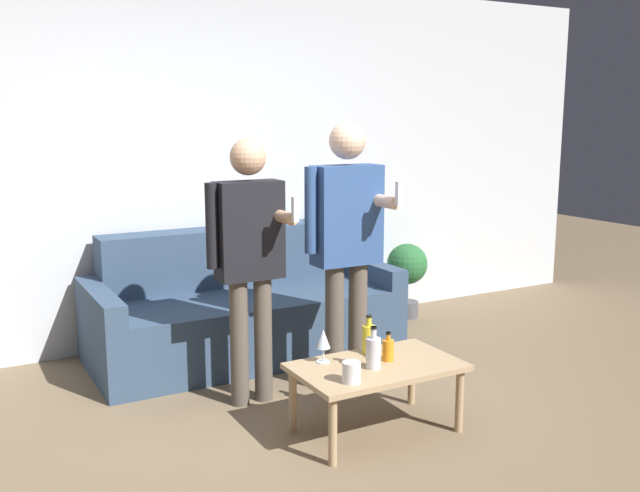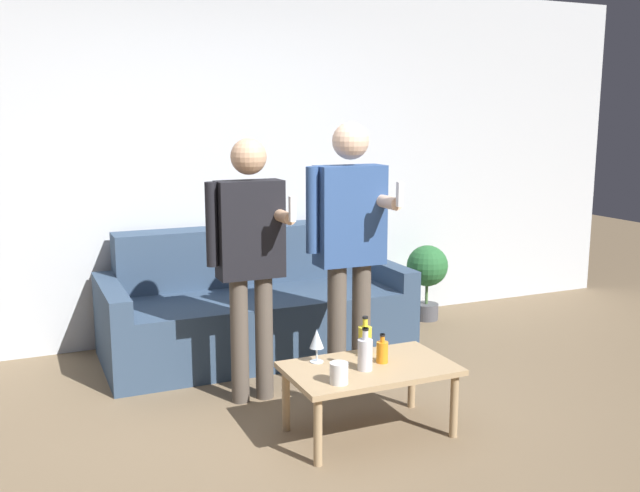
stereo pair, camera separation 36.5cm
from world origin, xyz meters
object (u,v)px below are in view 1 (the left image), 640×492
(coffee_table, at_px, (377,372))
(person_standing_right, at_px, (346,235))
(bottle_orange, at_px, (373,352))
(person_standing_left, at_px, (249,250))
(couch, at_px, (242,310))

(coffee_table, relative_size, person_standing_right, 0.54)
(bottle_orange, distance_m, person_standing_left, 0.95)
(person_standing_right, bearing_deg, coffee_table, -105.84)
(couch, relative_size, person_standing_right, 1.30)
(couch, distance_m, person_standing_right, 1.20)
(person_standing_right, bearing_deg, person_standing_left, 172.29)
(coffee_table, height_order, person_standing_left, person_standing_left)
(person_standing_left, bearing_deg, coffee_table, -58.44)
(person_standing_left, height_order, person_standing_right, person_standing_right)
(bottle_orange, bearing_deg, coffee_table, 40.26)
(bottle_orange, bearing_deg, person_standing_right, 71.16)
(couch, bearing_deg, person_standing_left, -109.40)
(coffee_table, height_order, bottle_orange, bottle_orange)
(couch, distance_m, bottle_orange, 1.63)
(person_standing_left, bearing_deg, person_standing_right, -7.71)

